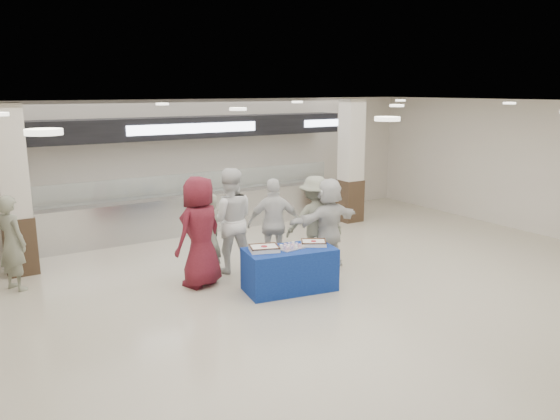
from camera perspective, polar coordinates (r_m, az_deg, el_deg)
ground at (r=9.20m, az=4.34°, el=-9.49°), size 14.00×14.00×0.00m
serving_line at (r=13.45m, az=-9.30°, el=2.59°), size 8.70×0.85×2.80m
column_left at (r=11.26m, az=-25.98°, el=1.48°), size 0.55×0.55×3.20m
column_right at (r=14.43m, az=7.40°, el=4.81°), size 0.55×0.55×3.20m
display_table at (r=9.54m, az=1.02°, el=-6.22°), size 1.66×1.03×0.75m
sheet_cake_left at (r=9.29m, az=-1.67°, el=-3.99°), size 0.58×0.51×0.10m
sheet_cake_right at (r=9.65m, az=3.53°, el=-3.41°), size 0.54×0.51×0.09m
cupcake_tray at (r=9.44m, az=1.11°, el=-3.81°), size 0.48×0.39×0.07m
civilian_maroon at (r=9.70m, az=-8.37°, el=-2.26°), size 1.13×0.94×1.98m
soldier_a at (r=10.04m, az=-7.44°, el=-2.82°), size 0.69×0.59×1.61m
chef_tall at (r=10.40m, az=-5.28°, el=-1.09°), size 1.18×1.05×2.00m
chef_short at (r=10.54m, az=-0.60°, el=-1.47°), size 1.13×0.81×1.78m
soldier_b at (r=10.87m, az=3.66°, el=-1.09°), size 1.30×1.00×1.78m
civilian_white at (r=10.72m, az=5.09°, el=-1.31°), size 1.68×0.64×1.77m
soldier_bg at (r=10.51m, az=-26.21°, el=-3.11°), size 0.65×0.73×1.68m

